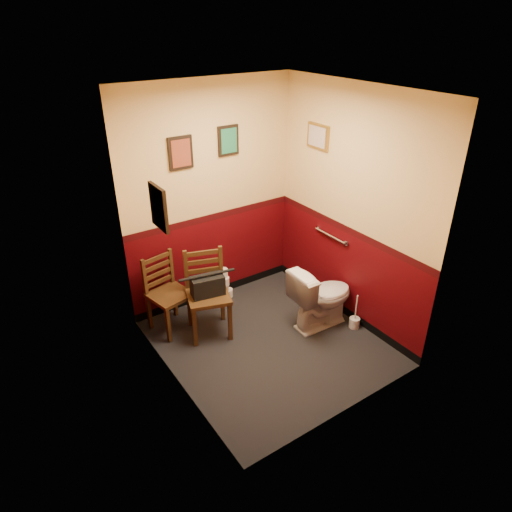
{
  "coord_description": "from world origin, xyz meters",
  "views": [
    {
      "loc": [
        -2.39,
        -3.28,
        3.29
      ],
      "look_at": [
        0.0,
        0.25,
        1.0
      ],
      "focal_mm": 32.0,
      "sensor_mm": 36.0,
      "label": 1
    }
  ],
  "objects": [
    {
      "name": "framed_print_right",
      "position": [
        1.08,
        0.6,
        2.05
      ],
      "size": [
        0.04,
        0.34,
        0.28
      ],
      "color": "olive",
      "rests_on": "wall_right"
    },
    {
      "name": "ceiling",
      "position": [
        0.0,
        0.0,
        2.7
      ],
      "size": [
        2.2,
        2.4,
        0.0
      ],
      "primitive_type": "cube",
      "rotation": [
        3.14,
        0.0,
        0.0
      ],
      "color": "silver",
      "rests_on": "ground"
    },
    {
      "name": "tp_stack",
      "position": [
        0.06,
        1.07,
        0.18
      ],
      "size": [
        0.25,
        0.15,
        0.43
      ],
      "color": "silver",
      "rests_on": "floor"
    },
    {
      "name": "wall_right",
      "position": [
        1.1,
        0.0,
        1.35
      ],
      "size": [
        0.0,
        2.4,
        2.7
      ],
      "primitive_type": "cube",
      "rotation": [
        1.57,
        0.0,
        -1.57
      ],
      "color": "#460409",
      "rests_on": "ground"
    },
    {
      "name": "framed_print_left",
      "position": [
        -1.08,
        0.1,
        1.85
      ],
      "size": [
        0.04,
        0.3,
        0.38
      ],
      "color": "black",
      "rests_on": "wall_left"
    },
    {
      "name": "floor",
      "position": [
        0.0,
        0.0,
        0.0
      ],
      "size": [
        2.2,
        2.4,
        0.0
      ],
      "primitive_type": "cube",
      "color": "black",
      "rests_on": "ground"
    },
    {
      "name": "wall_back",
      "position": [
        0.0,
        1.2,
        1.35
      ],
      "size": [
        2.2,
        0.0,
        2.7
      ],
      "primitive_type": "cube",
      "rotation": [
        1.57,
        0.0,
        0.0
      ],
      "color": "#460409",
      "rests_on": "ground"
    },
    {
      "name": "chair_right",
      "position": [
        -0.43,
        0.59,
        0.5
      ],
      "size": [
        0.58,
        0.58,
        0.99
      ],
      "rotation": [
        0.0,
        0.0,
        -0.31
      ],
      "color": "#3E2712",
      "rests_on": "floor"
    },
    {
      "name": "grab_bar",
      "position": [
        1.07,
        0.25,
        0.95
      ],
      "size": [
        0.05,
        0.56,
        0.06
      ],
      "color": "silver",
      "rests_on": "wall_right"
    },
    {
      "name": "toilet_brush",
      "position": [
        1.01,
        -0.32,
        0.07
      ],
      "size": [
        0.12,
        0.12,
        0.44
      ],
      "color": "silver",
      "rests_on": "floor"
    },
    {
      "name": "chair_left",
      "position": [
        -0.77,
        0.9,
        0.46
      ],
      "size": [
        0.5,
        0.5,
        0.91
      ],
      "rotation": [
        0.0,
        0.0,
        0.21
      ],
      "color": "#3E2712",
      "rests_on": "floor"
    },
    {
      "name": "framed_print_back_b",
      "position": [
        0.25,
        1.18,
        2.0
      ],
      "size": [
        0.26,
        0.04,
        0.34
      ],
      "color": "black",
      "rests_on": "wall_back"
    },
    {
      "name": "handbag",
      "position": [
        -0.44,
        0.55,
        0.63
      ],
      "size": [
        0.39,
        0.24,
        0.26
      ],
      "rotation": [
        0.0,
        0.0,
        -0.19
      ],
      "color": "black",
      "rests_on": "chair_right"
    },
    {
      "name": "toilet",
      "position": [
        0.72,
        -0.04,
        0.38
      ],
      "size": [
        0.79,
        0.46,
        0.76
      ],
      "primitive_type": "imported",
      "rotation": [
        0.0,
        0.0,
        1.53
      ],
      "color": "white",
      "rests_on": "floor"
    },
    {
      "name": "framed_print_back_a",
      "position": [
        -0.35,
        1.18,
        1.95
      ],
      "size": [
        0.28,
        0.04,
        0.36
      ],
      "color": "black",
      "rests_on": "wall_back"
    },
    {
      "name": "wall_left",
      "position": [
        -1.1,
        0.0,
        1.35
      ],
      "size": [
        0.0,
        2.4,
        2.7
      ],
      "primitive_type": "cube",
      "rotation": [
        1.57,
        0.0,
        1.57
      ],
      "color": "#460409",
      "rests_on": "ground"
    },
    {
      "name": "wall_front",
      "position": [
        0.0,
        -1.2,
        1.35
      ],
      "size": [
        2.2,
        0.0,
        2.7
      ],
      "primitive_type": "cube",
      "rotation": [
        -1.57,
        0.0,
        0.0
      ],
      "color": "#460409",
      "rests_on": "ground"
    }
  ]
}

